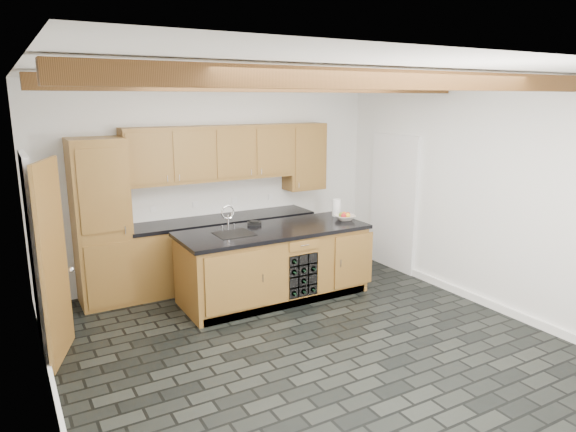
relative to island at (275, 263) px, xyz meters
name	(u,v)px	position (x,y,z in m)	size (l,w,h in m)	color
ground	(306,341)	(-0.31, -1.28, -0.46)	(5.00, 5.00, 0.00)	black
room_shell	(275,195)	(-0.39, -0.75, 1.06)	(5.01, 5.00, 5.00)	white
back_cabinetry	(198,216)	(-0.68, 0.95, 0.52)	(3.65, 0.62, 2.20)	brown
island	(275,263)	(0.00, 0.00, 0.00)	(2.48, 0.96, 0.93)	brown
faucet	(233,231)	(-0.56, 0.05, 0.50)	(0.45, 0.40, 0.34)	black
kitchen_scale	(254,223)	(-0.14, 0.30, 0.49)	(0.21, 0.17, 0.06)	black
fruit_bowl	(345,218)	(1.07, -0.04, 0.50)	(0.28, 0.28, 0.07)	beige
fruit_cluster	(345,215)	(1.07, -0.04, 0.54)	(0.16, 0.17, 0.07)	#A91F16
paper_towel	(336,208)	(1.11, 0.22, 0.59)	(0.12, 0.12, 0.24)	white
mug	(130,225)	(-1.61, 0.96, 0.51)	(0.10, 0.10, 0.09)	white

